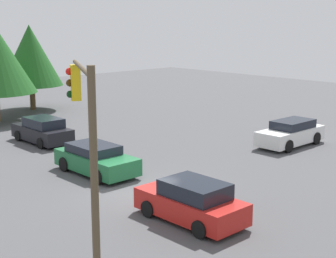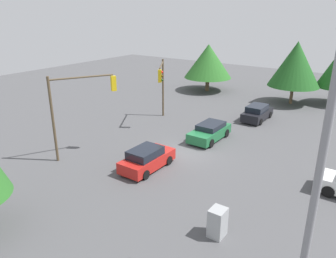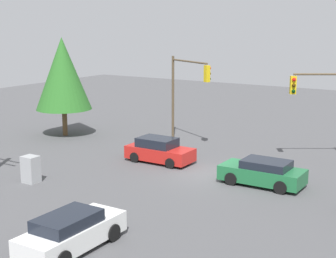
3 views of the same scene
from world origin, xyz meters
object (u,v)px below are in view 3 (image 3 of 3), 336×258
(sedan_white, at_px, (71,232))
(sedan_green, at_px, (263,173))
(electrical_cabinet, at_px, (31,169))
(traffic_signal_cross, at_px, (187,84))
(sedan_red, at_px, (159,151))
(traffic_signal_main, at_px, (329,100))

(sedan_white, bearing_deg, sedan_green, 74.56)
(electrical_cabinet, bearing_deg, traffic_signal_cross, -101.61)
(sedan_white, height_order, traffic_signal_cross, traffic_signal_cross)
(sedan_white, relative_size, electrical_cabinet, 3.12)
(traffic_signal_cross, bearing_deg, electrical_cabinet, -73.01)
(traffic_signal_cross, xyz_separation_m, electrical_cabinet, (2.45, 11.94, -3.40))
(sedan_white, height_order, sedan_red, sedan_red)
(sedan_red, distance_m, traffic_signal_main, 10.38)
(traffic_signal_main, height_order, electrical_cabinet, traffic_signal_main)
(traffic_signal_main, relative_size, electrical_cabinet, 3.92)
(sedan_red, relative_size, electrical_cabinet, 2.85)
(sedan_white, height_order, electrical_cabinet, sedan_white)
(sedan_green, height_order, traffic_signal_main, traffic_signal_main)
(traffic_signal_cross, bearing_deg, sedan_green, -7.86)
(sedan_red, bearing_deg, traffic_signal_main, 120.31)
(electrical_cabinet, bearing_deg, sedan_red, -116.67)
(sedan_green, relative_size, electrical_cabinet, 3.02)
(sedan_white, bearing_deg, traffic_signal_cross, 106.31)
(sedan_green, relative_size, traffic_signal_main, 0.77)
(sedan_green, height_order, sedan_red, sedan_red)
(sedan_white, xyz_separation_m, sedan_red, (3.91, -11.93, -0.00))
(sedan_green, height_order, traffic_signal_cross, traffic_signal_cross)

